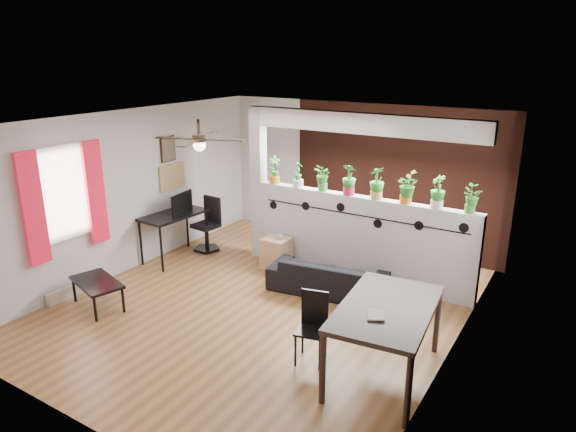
{
  "coord_description": "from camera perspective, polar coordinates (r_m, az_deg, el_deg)",
  "views": [
    {
      "loc": [
        3.77,
        -5.46,
        3.44
      ],
      "look_at": [
        0.03,
        0.6,
        1.16
      ],
      "focal_mm": 32.0,
      "sensor_mm": 36.0,
      "label": 1
    }
  ],
  "objects": [
    {
      "name": "potted_plant_3",
      "position": [
        7.88,
        6.82,
        4.13
      ],
      "size": [
        0.26,
        0.21,
        0.48
      ],
      "color": "#C11E45",
      "rests_on": "partition_wall"
    },
    {
      "name": "potted_plant_6",
      "position": [
        7.43,
        16.31,
        2.68
      ],
      "size": [
        0.31,
        0.31,
        0.47
      ],
      "color": "silver",
      "rests_on": "partition_wall"
    },
    {
      "name": "corkboard",
      "position": [
        9.26,
        -12.75,
        4.27
      ],
      "size": [
        0.03,
        0.6,
        0.45
      ],
      "primitive_type": "cube",
      "color": "#A4814F",
      "rests_on": "room_shell"
    },
    {
      "name": "potted_plant_1",
      "position": [
        8.29,
        1.14,
        4.9
      ],
      "size": [
        0.3,
        0.31,
        0.47
      ],
      "color": "silver",
      "rests_on": "partition_wall"
    },
    {
      "name": "dining_table",
      "position": [
        5.7,
        10.88,
        -10.62
      ],
      "size": [
        1.1,
        1.65,
        0.85
      ],
      "color": "black",
      "rests_on": "ground"
    },
    {
      "name": "window_assembly",
      "position": [
        7.87,
        -23.61,
        2.04
      ],
      "size": [
        0.09,
        1.3,
        1.55
      ],
      "color": "white",
      "rests_on": "room_shell"
    },
    {
      "name": "baseboard_heater",
      "position": [
        8.32,
        -22.34,
        -7.42
      ],
      "size": [
        0.08,
        1.0,
        0.18
      ],
      "primitive_type": "cube",
      "color": "silver",
      "rests_on": "ground"
    },
    {
      "name": "framed_art",
      "position": [
        9.13,
        -13.19,
        7.26
      ],
      "size": [
        0.03,
        0.34,
        0.44
      ],
      "color": "#8C7259",
      "rests_on": "room_shell"
    },
    {
      "name": "coffee_table",
      "position": [
        7.7,
        -20.48,
        -7.07
      ],
      "size": [
        0.95,
        0.7,
        0.4
      ],
      "color": "black",
      "rests_on": "ground"
    },
    {
      "name": "monitor",
      "position": [
        9.0,
        -11.99,
        1.07
      ],
      "size": [
        0.33,
        0.11,
        0.19
      ],
      "primitive_type": "imported",
      "rotation": [
        0.0,
        0.0,
        1.73
      ],
      "color": "black",
      "rests_on": "computer_desk"
    },
    {
      "name": "partition_wall",
      "position": [
        8.06,
        8.03,
        -2.49
      ],
      "size": [
        3.6,
        0.18,
        1.35
      ],
      "primitive_type": "cube",
      "color": "#BCBCC1",
      "rests_on": "ground"
    },
    {
      "name": "ceiling_fan",
      "position": [
        6.99,
        -9.84,
        8.23
      ],
      "size": [
        1.19,
        1.19,
        0.43
      ],
      "color": "black",
      "rests_on": "room_shell"
    },
    {
      "name": "room_shell",
      "position": [
        6.97,
        -2.82,
        -0.13
      ],
      "size": [
        6.3,
        7.1,
        2.9
      ],
      "color": "brown",
      "rests_on": "ground"
    },
    {
      "name": "book",
      "position": [
        5.44,
        8.77,
        -10.77
      ],
      "size": [
        0.26,
        0.29,
        0.02
      ],
      "primitive_type": "imported",
      "rotation": [
        0.0,
        0.0,
        0.43
      ],
      "color": "gray",
      "rests_on": "dining_table"
    },
    {
      "name": "sofa",
      "position": [
        7.72,
        4.45,
        -6.74
      ],
      "size": [
        1.74,
        0.88,
        0.49
      ],
      "primitive_type": "imported",
      "rotation": [
        0.0,
        0.0,
        3.28
      ],
      "color": "black",
      "rests_on": "ground"
    },
    {
      "name": "potted_plant_2",
      "position": [
        8.08,
        3.9,
        4.34
      ],
      "size": [
        0.26,
        0.24,
        0.42
      ],
      "color": "#429436",
      "rests_on": "partition_wall"
    },
    {
      "name": "folding_chair",
      "position": [
        6.03,
        2.8,
        -11.48
      ],
      "size": [
        0.41,
        0.41,
        0.84
      ],
      "color": "black",
      "rests_on": "ground"
    },
    {
      "name": "computer_desk",
      "position": [
        8.95,
        -12.57,
        -0.22
      ],
      "size": [
        0.68,
        1.18,
        0.82
      ],
      "color": "black",
      "rests_on": "ground"
    },
    {
      "name": "brick_panel",
      "position": [
        9.19,
        11.93,
        3.91
      ],
      "size": [
        3.9,
        0.05,
        2.6
      ],
      "primitive_type": "cube",
      "color": "brown",
      "rests_on": "ground"
    },
    {
      "name": "potted_plant_5",
      "position": [
        7.56,
        13.03,
        3.18
      ],
      "size": [
        0.29,
        0.31,
        0.47
      ],
      "color": "orange",
      "rests_on": "partition_wall"
    },
    {
      "name": "potted_plant_4",
      "position": [
        7.71,
        9.86,
        3.72
      ],
      "size": [
        0.29,
        0.32,
        0.48
      ],
      "color": "gold",
      "rests_on": "partition_wall"
    },
    {
      "name": "cup",
      "position": [
        8.38,
        -1.01,
        -2.27
      ],
      "size": [
        0.12,
        0.12,
        0.09
      ],
      "primitive_type": "imported",
      "rotation": [
        0.0,
        0.0,
        -0.02
      ],
      "color": "gray",
      "rests_on": "cube_shelf"
    },
    {
      "name": "potted_plant_7",
      "position": [
        7.34,
        19.66,
        1.86
      ],
      "size": [
        0.24,
        0.22,
        0.39
      ],
      "color": "#409134",
      "rests_on": "partition_wall"
    },
    {
      "name": "office_chair",
      "position": [
        9.35,
        -8.85,
        -1.29
      ],
      "size": [
        0.5,
        0.5,
        0.96
      ],
      "color": "black",
      "rests_on": "ground"
    },
    {
      "name": "vine_decal",
      "position": [
        7.84,
        7.87,
        0.08
      ],
      "size": [
        3.31,
        0.01,
        0.3
      ],
      "color": "black",
      "rests_on": "partition_wall"
    },
    {
      "name": "pier_column",
      "position": [
        8.77,
        -3.29,
        3.6
      ],
      "size": [
        0.22,
        0.2,
        2.6
      ],
      "primitive_type": "cube",
      "color": "#BCBCC1",
      "rests_on": "ground"
    },
    {
      "name": "cube_shelf",
      "position": [
        8.51,
        -1.28,
        -4.16
      ],
      "size": [
        0.44,
        0.39,
        0.53
      ],
      "primitive_type": "cube",
      "rotation": [
        0.0,
        0.0,
        -0.02
      ],
      "color": "tan",
      "rests_on": "ground"
    },
    {
      "name": "potted_plant_0",
      "position": [
        8.52,
        -1.49,
        5.24
      ],
      "size": [
        0.31,
        0.3,
        0.46
      ],
      "color": "orange",
      "rests_on": "partition_wall"
    },
    {
      "name": "ceiling_header",
      "position": [
        7.63,
        8.61,
        10.12
      ],
      "size": [
        3.6,
        0.18,
        0.3
      ],
      "primitive_type": "cube",
      "color": "white",
      "rests_on": "room_shell"
    }
  ]
}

